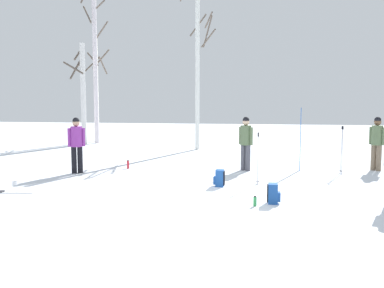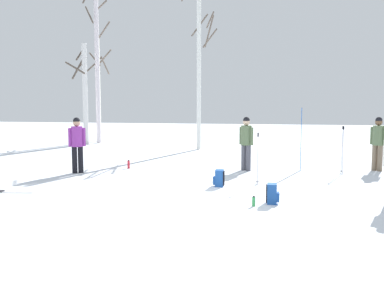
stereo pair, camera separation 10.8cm
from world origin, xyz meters
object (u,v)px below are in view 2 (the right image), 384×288
(birch_tree_0, at_px, (84,91))
(ski_poles_0, at_px, (258,157))
(backpack_1, at_px, (219,178))
(birch_tree_2, at_px, (97,63))
(person_1, at_px, (77,141))
(birch_tree_3, at_px, (199,66))
(ski_pair_planted_0, at_px, (301,139))
(backpack_0, at_px, (272,194))
(water_bottle_0, at_px, (254,201))
(person_0, at_px, (378,140))
(person_2, at_px, (246,140))
(ski_poles_1, at_px, (343,148))
(water_bottle_1, at_px, (129,164))
(birch_tree_1, at_px, (98,86))

(birch_tree_0, bearing_deg, ski_poles_0, -45.74)
(backpack_1, bearing_deg, birch_tree_2, 126.14)
(person_1, distance_m, birch_tree_2, 9.77)
(person_1, height_order, birch_tree_3, birch_tree_3)
(person_1, relative_size, backpack_1, 3.90)
(backpack_1, relative_size, birch_tree_0, 0.09)
(ski_pair_planted_0, relative_size, backpack_0, 4.56)
(ski_poles_0, bearing_deg, backpack_0, -80.31)
(birch_tree_3, bearing_deg, backpack_1, -77.60)
(birch_tree_0, relative_size, birch_tree_2, 0.61)
(backpack_0, height_order, birch_tree_2, birch_tree_2)
(backpack_1, relative_size, water_bottle_0, 2.00)
(person_0, distance_m, person_2, 4.16)
(ski_poles_1, bearing_deg, ski_poles_0, -140.10)
(person_2, relative_size, ski_poles_0, 1.24)
(backpack_1, bearing_deg, ski_pair_planted_0, 51.93)
(ski_pair_planted_0, bearing_deg, water_bottle_1, -174.66)
(water_bottle_0, height_order, birch_tree_0, birch_tree_0)
(person_0, bearing_deg, water_bottle_0, -125.31)
(ski_pair_planted_0, xyz_separation_m, water_bottle_0, (-1.33, -4.87, -0.90))
(ski_poles_1, xyz_separation_m, birch_tree_0, (-11.34, 6.97, 1.89))
(water_bottle_1, relative_size, birch_tree_0, 0.06)
(person_2, height_order, backpack_1, person_2)
(person_2, distance_m, water_bottle_1, 3.92)
(person_1, xyz_separation_m, water_bottle_0, (5.47, -3.27, -0.88))
(backpack_0, relative_size, water_bottle_0, 2.00)
(person_1, distance_m, birch_tree_0, 9.02)
(person_0, relative_size, birch_tree_1, 0.30)
(person_2, bearing_deg, water_bottle_1, -176.27)
(person_2, xyz_separation_m, backpack_0, (0.77, -4.31, -0.77))
(water_bottle_0, height_order, birch_tree_2, birch_tree_2)
(person_0, relative_size, water_bottle_1, 6.08)
(ski_pair_planted_0, xyz_separation_m, birch_tree_2, (-9.67, 7.20, 3.10))
(water_bottle_0, distance_m, birch_tree_1, 15.83)
(backpack_1, relative_size, water_bottle_1, 1.56)
(person_0, bearing_deg, ski_pair_planted_0, -170.62)
(person_1, xyz_separation_m, person_2, (5.09, 1.33, 0.00))
(ski_pair_planted_0, height_order, birch_tree_1, birch_tree_1)
(person_0, relative_size, ski_poles_1, 1.18)
(person_0, relative_size, person_2, 1.00)
(birch_tree_2, height_order, birch_tree_3, birch_tree_2)
(ski_poles_0, relative_size, ski_poles_1, 0.95)
(ski_poles_0, height_order, water_bottle_1, ski_poles_0)
(ski_poles_1, relative_size, birch_tree_2, 0.18)
(person_1, height_order, birch_tree_0, birch_tree_0)
(water_bottle_1, height_order, birch_tree_0, birch_tree_0)
(birch_tree_0, distance_m, birch_tree_1, 1.51)
(person_1, distance_m, birch_tree_1, 10.37)
(birch_tree_2, bearing_deg, person_1, -71.95)
(backpack_0, xyz_separation_m, water_bottle_0, (-0.39, -0.30, -0.11))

